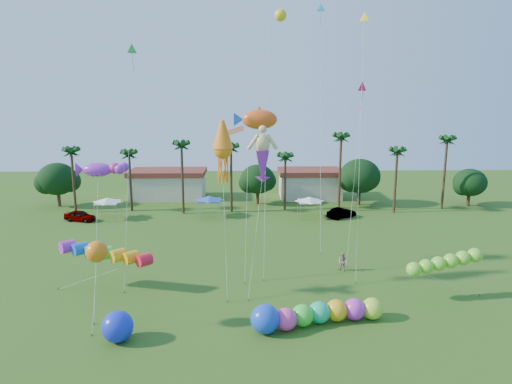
{
  "coord_description": "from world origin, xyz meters",
  "views": [
    {
      "loc": [
        -0.77,
        -26.0,
        16.25
      ],
      "look_at": [
        0.0,
        10.0,
        9.0
      ],
      "focal_mm": 32.0,
      "sensor_mm": 36.0,
      "label": 1
    }
  ],
  "objects_px": {
    "car_b": "(342,213)",
    "blue_ball": "(117,327)",
    "car_a": "(80,216)",
    "caterpillar_inflatable": "(313,314)",
    "spectator_b": "(343,262)"
  },
  "relations": [
    {
      "from": "car_b",
      "to": "caterpillar_inflatable",
      "type": "relative_size",
      "value": 0.42
    },
    {
      "from": "caterpillar_inflatable",
      "to": "blue_ball",
      "type": "bearing_deg",
      "value": 173.85
    },
    {
      "from": "car_b",
      "to": "spectator_b",
      "type": "distance_m",
      "value": 20.7
    },
    {
      "from": "blue_ball",
      "to": "caterpillar_inflatable",
      "type": "bearing_deg",
      "value": 8.18
    },
    {
      "from": "car_a",
      "to": "blue_ball",
      "type": "relative_size",
      "value": 2.01
    },
    {
      "from": "spectator_b",
      "to": "caterpillar_inflatable",
      "type": "bearing_deg",
      "value": -73.37
    },
    {
      "from": "car_a",
      "to": "blue_ball",
      "type": "distance_m",
      "value": 35.03
    },
    {
      "from": "car_a",
      "to": "car_b",
      "type": "height_order",
      "value": "car_a"
    },
    {
      "from": "caterpillar_inflatable",
      "to": "spectator_b",
      "type": "bearing_deg",
      "value": 53.34
    },
    {
      "from": "caterpillar_inflatable",
      "to": "blue_ball",
      "type": "distance_m",
      "value": 13.84
    },
    {
      "from": "caterpillar_inflatable",
      "to": "blue_ball",
      "type": "relative_size",
      "value": 4.75
    },
    {
      "from": "car_b",
      "to": "blue_ball",
      "type": "distance_m",
      "value": 39.83
    },
    {
      "from": "spectator_b",
      "to": "caterpillar_inflatable",
      "type": "distance_m",
      "value": 11.67
    },
    {
      "from": "blue_ball",
      "to": "car_a",
      "type": "bearing_deg",
      "value": 113.5
    },
    {
      "from": "car_b",
      "to": "caterpillar_inflatable",
      "type": "xyz_separation_m",
      "value": [
        -8.53,
        -31.08,
        0.17
      ]
    }
  ]
}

